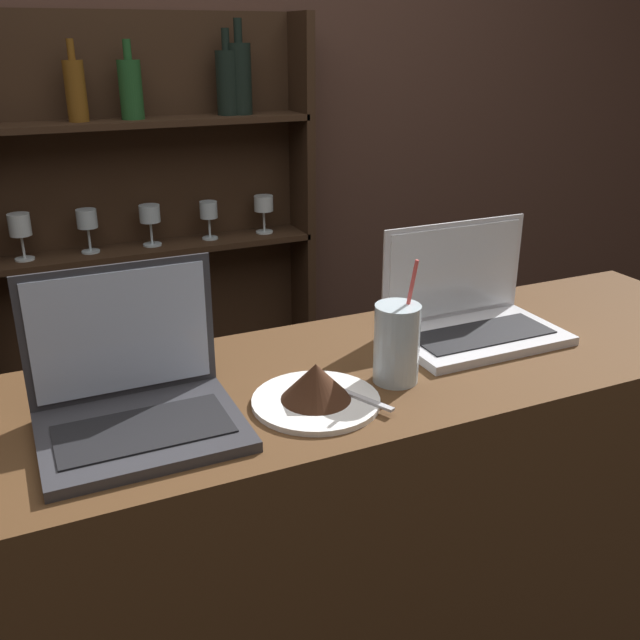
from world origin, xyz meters
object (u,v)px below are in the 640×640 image
(laptop_near, at_px, (134,394))
(water_glass, at_px, (397,343))
(laptop_far, at_px, (469,311))
(cake_plate, at_px, (316,388))

(laptop_near, bearing_deg, water_glass, -4.44)
(laptop_far, xyz_separation_m, water_glass, (-0.25, -0.12, 0.02))
(cake_plate, xyz_separation_m, water_glass, (0.17, 0.02, 0.04))
(laptop_near, relative_size, water_glass, 1.38)
(cake_plate, bearing_deg, laptop_far, 19.33)
(laptop_near, relative_size, laptop_far, 0.91)
(laptop_near, distance_m, laptop_far, 0.71)
(cake_plate, bearing_deg, water_glass, 7.34)
(laptop_far, height_order, water_glass, laptop_far)
(laptop_near, distance_m, cake_plate, 0.30)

